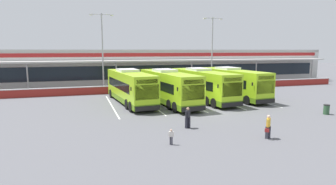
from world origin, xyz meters
name	(u,v)px	position (x,y,z in m)	size (l,w,h in m)	color
ground_plane	(206,112)	(0.00, 0.00, 0.00)	(200.00, 200.00, 0.00)	#56565B
terminal_building	(145,66)	(0.00, 26.91, 3.01)	(70.00, 13.00, 6.00)	silver
red_barrier_wall	(164,88)	(0.00, 14.50, 0.56)	(60.00, 0.40, 1.10)	maroon
coach_bus_leftmost	(130,87)	(-6.23, 6.81, 1.79)	(3.93, 12.34, 3.78)	#9ED11E
coach_bus_left_centre	(168,88)	(-2.22, 5.35, 1.79)	(3.93, 12.34, 3.78)	#9ED11E
coach_bus_centre	(202,85)	(2.24, 6.12, 1.79)	(3.93, 12.34, 3.78)	#9ED11E
coach_bus_right_centre	(232,84)	(6.51, 6.71, 1.79)	(3.93, 12.34, 3.78)	#9ED11E
bay_stripe_far_west	(112,105)	(-8.40, 6.00, 0.00)	(0.14, 13.00, 0.01)	silver
bay_stripe_west	(150,103)	(-4.20, 6.00, 0.00)	(0.14, 13.00, 0.01)	silver
bay_stripe_mid_west	(185,101)	(0.00, 6.00, 0.00)	(0.14, 13.00, 0.01)	silver
bay_stripe_centre	(217,99)	(4.20, 6.00, 0.00)	(0.14, 13.00, 0.01)	silver
bay_stripe_mid_east	(247,98)	(8.40, 6.00, 0.00)	(0.14, 13.00, 0.01)	silver
pedestrian_with_handbag	(268,126)	(0.41, -8.87, 0.86)	(0.59, 0.55, 1.62)	#33333D
pedestrian_in_dark_coat	(188,117)	(-3.81, -4.86, 0.87)	(0.49, 0.38, 1.62)	black
pedestrian_child	(171,136)	(-6.19, -8.15, 0.54)	(0.33, 0.23, 1.00)	#33333D
lamp_post_west	(102,47)	(-8.33, 17.01, 6.29)	(3.24, 0.28, 11.00)	#9E9EA3
lamp_post_centre	(212,48)	(8.58, 16.70, 6.29)	(3.24, 0.28, 11.00)	#9E9EA3
litter_bin	(326,109)	(10.18, -4.26, 0.47)	(0.54, 0.54, 0.93)	#2D5133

